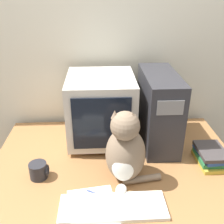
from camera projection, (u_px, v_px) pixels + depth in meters
wall_back at (111, 42)px, 1.70m from camera, size 7.00×0.05×2.50m
desk at (115, 206)px, 1.62m from camera, size 1.36×0.93×0.70m
crt_monitor at (101, 108)px, 1.57m from camera, size 0.39×0.42×0.41m
computer_tower at (158, 109)px, 1.55m from camera, size 0.19×0.47×0.43m
keyboard at (113, 207)px, 1.15m from camera, size 0.47×0.16×0.02m
cat at (125, 151)px, 1.25m from camera, size 0.30×0.28×0.39m
book_stack at (210, 156)px, 1.43m from camera, size 0.15×0.21×0.09m
pen at (101, 195)px, 1.22m from camera, size 0.14×0.08×0.01m
paper_sheet at (93, 212)px, 1.13m from camera, size 0.25×0.32×0.00m
mug at (39, 171)px, 1.32m from camera, size 0.10×0.09×0.08m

